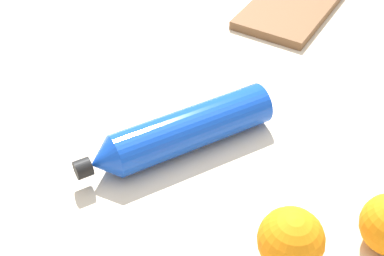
# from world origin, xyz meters

# --- Properties ---
(ground_plane) EXTENTS (2.40, 2.40, 0.00)m
(ground_plane) POSITION_xyz_m (0.00, 0.00, 0.00)
(ground_plane) COLOR beige
(water_bottle) EXTENTS (0.30, 0.17, 0.06)m
(water_bottle) POSITION_xyz_m (-0.06, -0.01, 0.03)
(water_bottle) COLOR blue
(water_bottle) RESTS_ON ground_plane
(orange_0) EXTENTS (0.08, 0.08, 0.08)m
(orange_0) POSITION_xyz_m (-0.13, -0.23, 0.04)
(orange_0) COLOR orange
(orange_0) RESTS_ON ground_plane
(cutting_board) EXTENTS (0.27, 0.18, 0.02)m
(cutting_board) POSITION_xyz_m (0.40, 0.07, 0.01)
(cutting_board) COLOR brown
(cutting_board) RESTS_ON ground_plane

